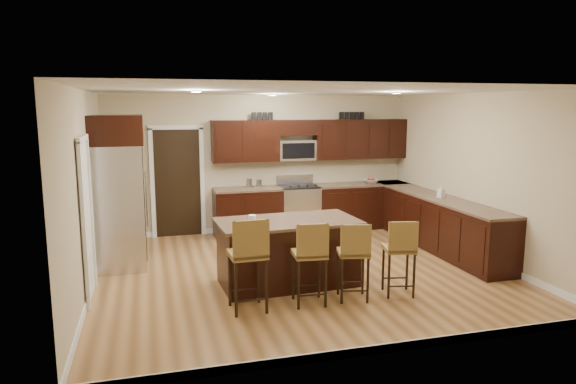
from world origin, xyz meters
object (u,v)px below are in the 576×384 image
object	(u,v)px
range	(298,208)
island	(288,254)
stool_left	(249,254)
stool_right	(354,252)
stool_mid	(310,254)
stool_extra	(400,249)
refrigerator	(120,191)

from	to	relation	value
range	island	bearing A→B (deg)	-109.19
stool_left	stool_right	distance (m)	1.37
island	stool_mid	world-z (taller)	stool_mid
stool_right	stool_extra	distance (m)	0.65
stool_mid	stool_left	bearing A→B (deg)	-174.81
stool_right	refrigerator	world-z (taller)	refrigerator
island	refrigerator	size ratio (longest dim) A/B	0.85
stool_right	refrigerator	bearing A→B (deg)	154.30
stool_left	stool_right	bearing A→B (deg)	-2.32
stool_mid	stool_extra	distance (m)	1.24
stool_right	stool_extra	xyz separation A→B (m)	(0.65, 0.00, 0.00)
island	stool_left	distance (m)	1.15
range	stool_left	distance (m)	4.17
island	stool_mid	distance (m)	0.88
range	refrigerator	distance (m)	3.68
range	refrigerator	size ratio (longest dim) A/B	0.47
range	stool_left	xyz separation A→B (m)	(-1.74, -3.78, 0.26)
stool_mid	stool_right	bearing A→B (deg)	5.16
range	stool_left	bearing A→B (deg)	-114.70
stool_left	stool_extra	distance (m)	2.02
refrigerator	stool_mid	bearing A→B (deg)	-44.73
stool_extra	stool_mid	bearing A→B (deg)	-167.15
range	island	xyz separation A→B (m)	(-1.02, -2.93, -0.04)
range	refrigerator	xyz separation A→B (m)	(-3.30, -1.45, 0.73)
stool_mid	stool_extra	size ratio (longest dim) A/B	1.04
stool_right	stool_extra	size ratio (longest dim) A/B	1.00
stool_left	refrigerator	world-z (taller)	refrigerator
stool_extra	stool_left	bearing A→B (deg)	-167.06
stool_extra	refrigerator	bearing A→B (deg)	159.73
stool_left	refrigerator	bearing A→B (deg)	121.14
stool_right	refrigerator	distance (m)	3.78
range	stool_left	world-z (taller)	stool_left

